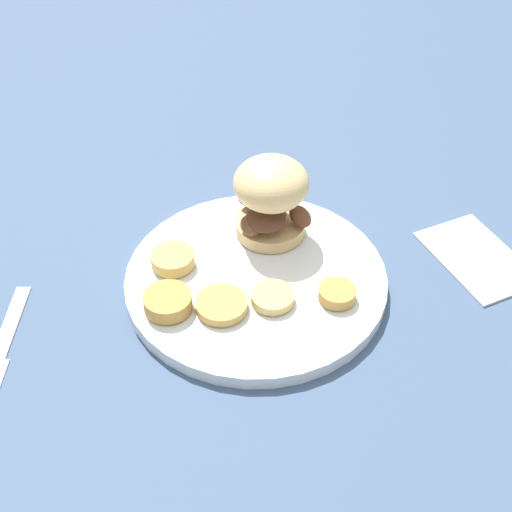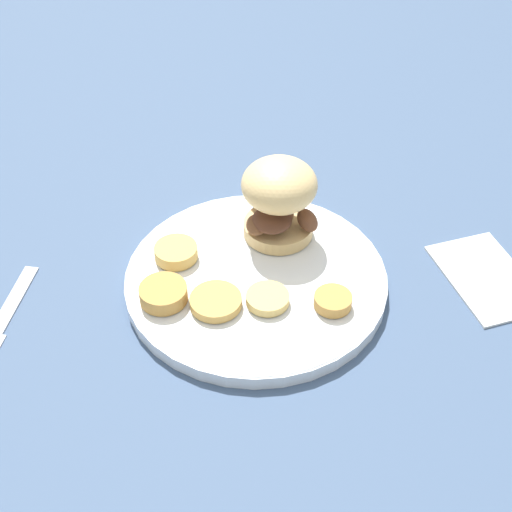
% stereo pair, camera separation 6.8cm
% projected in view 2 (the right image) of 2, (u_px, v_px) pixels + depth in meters
% --- Properties ---
extents(ground_plane, '(4.00, 4.00, 0.00)m').
position_uv_depth(ground_plane, '(256.00, 285.00, 0.76)').
color(ground_plane, '#3D5170').
extents(dinner_plate, '(0.27, 0.27, 0.02)m').
position_uv_depth(dinner_plate, '(256.00, 279.00, 0.75)').
color(dinner_plate, white).
rests_on(dinner_plate, ground_plane).
extents(sandwich, '(0.09, 0.09, 0.09)m').
position_uv_depth(sandwich, '(278.00, 198.00, 0.76)').
color(sandwich, tan).
rests_on(sandwich, dinner_plate).
extents(potato_round_0, '(0.04, 0.04, 0.01)m').
position_uv_depth(potato_round_0, '(268.00, 299.00, 0.71)').
color(potato_round_0, '#DBB766').
rests_on(potato_round_0, dinner_plate).
extents(potato_round_1, '(0.04, 0.04, 0.01)m').
position_uv_depth(potato_round_1, '(333.00, 301.00, 0.71)').
color(potato_round_1, '#BC8942').
rests_on(potato_round_1, dinner_plate).
extents(potato_round_2, '(0.05, 0.05, 0.01)m').
position_uv_depth(potato_round_2, '(176.00, 252.00, 0.76)').
color(potato_round_2, tan).
rests_on(potato_round_2, dinner_plate).
extents(potato_round_3, '(0.05, 0.05, 0.01)m').
position_uv_depth(potato_round_3, '(216.00, 301.00, 0.71)').
color(potato_round_3, tan).
rests_on(potato_round_3, dinner_plate).
extents(potato_round_4, '(0.05, 0.05, 0.02)m').
position_uv_depth(potato_round_4, '(163.00, 294.00, 0.71)').
color(potato_round_4, '#BC8942').
rests_on(potato_round_4, dinner_plate).
extents(fork, '(0.15, 0.04, 0.00)m').
position_uv_depth(fork, '(3.00, 318.00, 0.72)').
color(fork, silver).
rests_on(fork, ground_plane).
extents(napkin, '(0.15, 0.12, 0.01)m').
position_uv_depth(napkin, '(487.00, 276.00, 0.76)').
color(napkin, white).
rests_on(napkin, ground_plane).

